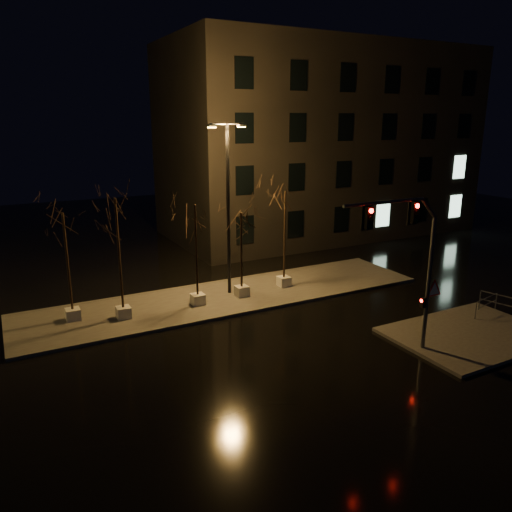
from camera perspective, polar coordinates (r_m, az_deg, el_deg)
ground at (r=22.26m, az=3.46°, el=-9.54°), size 90.00×90.00×0.00m
median at (r=27.14m, az=-3.13°, el=-4.66°), size 22.00×5.00×0.15m
sidewalk_corner at (r=24.52m, az=23.29°, el=-8.23°), size 7.00×5.00×0.15m
building at (r=42.97m, az=7.26°, el=12.80°), size 25.00×12.00×15.00m
tree_0 at (r=24.28m, az=-21.00°, el=1.99°), size 1.80×1.80×5.30m
tree_1 at (r=23.67m, az=-15.60°, el=3.33°), size 1.80×1.80×5.94m
tree_2 at (r=24.85m, az=-6.93°, el=3.28°), size 1.80×1.80×5.34m
tree_3 at (r=26.02m, az=-1.70°, el=2.80°), size 1.80×1.80×4.68m
tree_4 at (r=27.55m, az=3.33°, el=4.93°), size 1.80×1.80×5.57m
traffic_signal_mast at (r=20.21m, az=17.44°, el=0.24°), size 5.23×0.20×6.38m
streetlight_main at (r=26.26m, az=-3.21°, el=6.59°), size 2.26×0.60×9.03m
guard_rail_a at (r=26.84m, az=24.86°, el=-4.90°), size 1.99×0.43×0.87m
guard_rail_b at (r=26.95m, az=26.30°, el=-4.79°), size 0.63×2.08×1.02m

